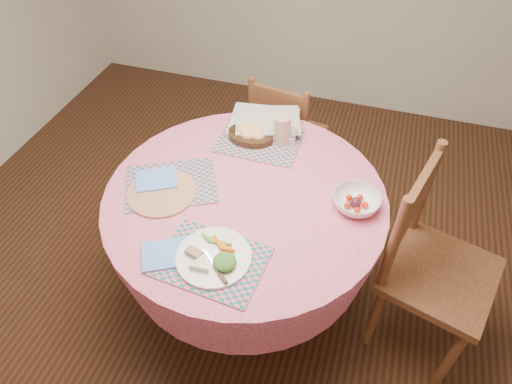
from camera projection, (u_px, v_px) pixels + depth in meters
ground at (247, 290)px, 2.51m from camera, size 4.00×4.00×0.00m
dining_table at (246, 224)px, 2.12m from camera, size 1.24×1.24×0.75m
chair_right at (430, 263)px, 2.00m from camera, size 0.56×0.57×1.01m
chair_back at (285, 135)px, 2.78m from camera, size 0.46×0.44×0.86m
placemat_front at (212, 261)px, 1.73m from camera, size 0.42×0.33×0.01m
placemat_left at (171, 184)px, 2.03m from camera, size 0.49×0.45×0.01m
placemat_back at (259, 141)px, 2.25m from camera, size 0.40×0.30×0.01m
wicker_trivet at (162, 193)px, 1.98m from camera, size 0.30×0.30×0.01m
napkin_near at (166, 255)px, 1.74m from camera, size 0.22×0.21×0.01m
napkin_far at (156, 180)px, 2.03m from camera, size 0.23×0.21×0.01m
dinner_plate at (215, 257)px, 1.72m from camera, size 0.29×0.29×0.05m
bread_bowl at (251, 133)px, 2.24m from camera, size 0.23×0.23×0.08m
latte_mug at (283, 130)px, 2.19m from camera, size 0.12×0.08×0.14m
fruit_bowl at (356, 202)px, 1.91m from camera, size 0.26×0.26×0.06m
newspaper_stack at (265, 122)px, 2.31m from camera, size 0.40×0.33×0.04m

